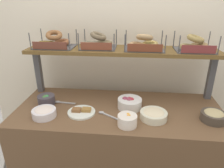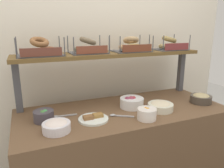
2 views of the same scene
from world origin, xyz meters
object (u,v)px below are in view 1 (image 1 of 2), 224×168
Objects in this scene: bowl_fruit_salad at (127,120)px; bagel_basket_sesame at (144,44)px; bowl_beet_salad at (129,103)px; serving_spoon_near_plate at (62,102)px; serving_spoon_by_edge at (105,114)px; bagel_basket_poppy at (98,42)px; bowl_hummus at (213,116)px; bagel_basket_cinnamon_raisin at (54,42)px; bowl_cream_cheese at (44,112)px; bowl_veggie_mix at (46,100)px; bowl_potato_salad at (154,114)px; serving_plate_white at (81,112)px; bagel_basket_everything at (194,45)px.

bagel_basket_sesame is at bearing 77.35° from bowl_fruit_salad.
serving_spoon_near_plate is (-0.57, 0.02, -0.04)m from bowl_beet_salad.
bowl_beet_salad is 1.21× the size of serving_spoon_by_edge.
serving_spoon_near_plate is 0.60m from bagel_basket_poppy.
bowl_fruit_salad is 0.46× the size of bagel_basket_poppy.
bowl_fruit_salad is at bearing -168.76° from bowl_hummus.
bagel_basket_sesame is (0.28, 0.36, 0.47)m from serving_spoon_by_edge.
bowl_cream_cheese is at bearing -85.97° from bagel_basket_cinnamon_raisin.
bowl_beet_salad is at bearing -113.28° from bagel_basket_sesame.
bowl_hummus is at bearing -5.33° from bowl_veggie_mix.
bowl_potato_salad is 0.55m from serving_plate_white.
bagel_basket_cinnamon_raisin reaches higher than bagel_basket_sesame.
bowl_potato_salad is 0.76m from bagel_basket_poppy.
bagel_basket_sesame is (0.77, -0.00, -0.00)m from bagel_basket_cinnamon_raisin.
bagel_basket_everything is (0.32, 0.37, 0.44)m from bowl_potato_salad.
serving_plate_white is 0.63× the size of bagel_basket_cinnamon_raisin.
bowl_fruit_salad is 0.93m from bagel_basket_cinnamon_raisin.
bowl_fruit_salad is 0.66m from bagel_basket_sesame.
bowl_veggie_mix is 1.31m from bowl_hummus.
bagel_basket_cinnamon_raisin is (-0.85, 0.38, 0.44)m from bowl_potato_salad.
bagel_basket_poppy is (-0.47, 0.40, 0.44)m from bowl_potato_salad.
bowl_veggie_mix reaches higher than bowl_potato_salad.
bowl_cream_cheese reaches higher than serving_spoon_by_edge.
bagel_basket_sesame is at bearing 66.72° from bowl_beet_salad.
bagel_basket_cinnamon_raisin is 0.77m from bagel_basket_sesame.
serving_spoon_near_plate is (-0.57, 0.28, -0.03)m from bowl_fruit_salad.
bowl_hummus is 1.11× the size of serving_spoon_by_edge.
bagel_basket_everything reaches higher than bowl_cream_cheese.
bagel_basket_cinnamon_raisin is at bearing 83.39° from bowl_veggie_mix.
serving_spoon_by_edge is at bearing 144.38° from bowl_fruit_salad.
bagel_basket_poppy is (0.08, 0.38, 0.47)m from serving_plate_white.
bagel_basket_sesame is (0.80, 0.24, 0.43)m from bowl_veggie_mix.
serving_plate_white is at bearing 160.04° from bowl_fruit_salad.
serving_spoon_near_plate and serving_spoon_by_edge have the same top height.
serving_plate_white is (-0.98, 0.01, -0.03)m from bowl_hummus.
bowl_hummus reaches higher than serving_spoon_near_plate.
bagel_basket_everything is at bearing 24.22° from bowl_beet_salad.
bowl_fruit_salad is (0.69, -0.25, 0.00)m from bowl_veggie_mix.
bowl_veggie_mix is 0.79× the size of bowl_cream_cheese.
bagel_basket_sesame is at bearing 16.88° from bowl_veggie_mix.
bowl_beet_salad is at bearing 0.70° from bowl_veggie_mix.
bowl_fruit_salad is 0.77× the size of bowl_hummus.
bowl_cream_cheese is (0.06, -0.19, -0.01)m from bowl_veggie_mix.
bowl_hummus is 0.98m from serving_plate_white.
bowl_cream_cheese is at bearing -176.34° from bowl_potato_salad.
bowl_hummus is 1.20m from serving_spoon_near_plate.
bagel_basket_cinnamon_raisin reaches higher than bowl_potato_salad.
bowl_veggie_mix is 1.30m from bagel_basket_everything.
bagel_basket_poppy is (-0.90, 0.38, 0.44)m from bowl_hummus.
serving_spoon_near_plate is 0.61× the size of bagel_basket_everything.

